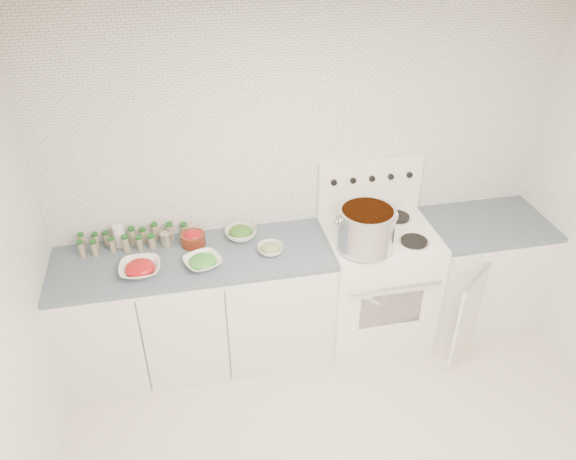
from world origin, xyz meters
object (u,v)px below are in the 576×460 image
object	(u,v)px
stove	(375,280)
stock_pot	(366,227)
bowl_tomato	(140,268)
bowl_snowpea	(203,262)

from	to	relation	value
stove	stock_pot	distance (m)	0.65
stove	stock_pot	world-z (taller)	stove
bowl_tomato	bowl_snowpea	bearing A→B (deg)	-0.82
stove	bowl_snowpea	bearing A→B (deg)	-175.07
stove	bowl_snowpea	size ratio (longest dim) A/B	4.57
stove	stock_pot	bearing A→B (deg)	-134.79
bowl_snowpea	bowl_tomato	bearing A→B (deg)	179.18
stock_pot	bowl_snowpea	distance (m)	1.08
bowl_tomato	bowl_snowpea	xyz separation A→B (m)	(0.40, -0.01, -0.00)
stove	stock_pot	xyz separation A→B (m)	(-0.17, -0.18, 0.60)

